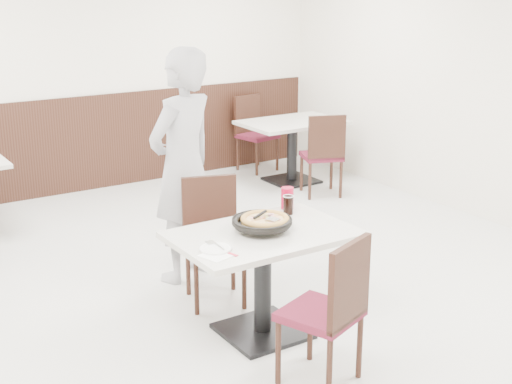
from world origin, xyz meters
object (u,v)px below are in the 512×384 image
bg_chair_right_far (257,134)px  side_plate (216,249)px  red_cup (287,198)px  cola_glass (288,205)px  bg_chair_right_near (321,154)px  pizza (265,221)px  chair_far (215,243)px  pizza_pan (262,225)px  bg_table_right (292,152)px  chair_near (320,310)px  diner_person (183,167)px  main_table (263,284)px

bg_chair_right_far → side_plate: bearing=43.5°
red_cup → bg_chair_right_far: 3.90m
cola_glass → red_cup: 0.13m
bg_chair_right_near → bg_chair_right_far: size_ratio=1.00×
pizza → cola_glass: 0.38m
bg_chair_right_far → chair_far: bearing=42.0°
pizza_pan → bg_chair_right_far: bearing=57.5°
chair_far → bg_table_right: chair_far is taller
pizza → bg_chair_right_far: bearing=57.8°
chair_near → bg_chair_right_far: bearing=40.9°
chair_near → cola_glass: (0.41, 0.92, 0.34)m
chair_far → pizza: bearing=113.7°
chair_near → side_plate: 0.76m
pizza_pan → side_plate: size_ratio=1.87×
side_plate → diner_person: 1.37m
chair_far → pizza: chair_far is taller
chair_near → pizza: (0.08, 0.73, 0.34)m
pizza → red_cup: bearing=37.2°
chair_far → side_plate: (-0.41, -0.73, 0.28)m
chair_far → pizza_pan: bearing=110.7°
cola_glass → chair_near: bearing=-114.0°
cola_glass → red_cup: (0.07, 0.11, 0.02)m
side_plate → diner_person: size_ratio=0.11×
chair_near → bg_chair_right_far: same height
main_table → bg_chair_right_far: (2.35, 3.71, 0.10)m
chair_near → diner_person: size_ratio=0.50×
side_plate → bg_chair_right_far: 4.74m
diner_person → bg_chair_right_near: (2.38, 1.25, -0.47)m
bg_table_right → main_table: bearing=-128.5°
cola_glass → diner_person: (-0.36, 0.95, 0.13)m
red_cup → bg_table_right: bearing=53.8°
chair_far → cola_glass: 0.65m
pizza_pan → bg_chair_right_near: (2.38, 2.40, -0.32)m
side_plate → bg_table_right: (2.84, 3.15, -0.38)m
chair_far → bg_chair_right_near: (2.41, 1.81, 0.00)m
chair_far → diner_person: 0.73m
diner_person → side_plate: bearing=49.3°
main_table → pizza_pan: (0.01, 0.02, 0.42)m
chair_far → side_plate: bearing=78.7°
side_plate → red_cup: bearing=27.3°
chair_far → bg_chair_right_far: 3.90m
pizza_pan → pizza: (0.03, 0.01, 0.02)m
cola_glass → red_cup: size_ratio=0.81×
pizza_pan → pizza: size_ratio=1.18×
bg_chair_right_near → bg_table_right: bearing=108.7°
chair_far → side_plate: chair_far is taller
chair_near → cola_glass: 1.06m
cola_glass → red_cup: bearing=57.8°
main_table → cola_glass: (0.37, 0.23, 0.44)m
bg_chair_right_near → cola_glass: bearing=-111.2°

